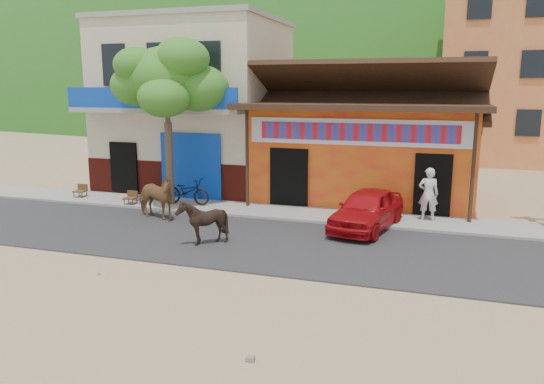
# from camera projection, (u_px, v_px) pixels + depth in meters

# --- Properties ---
(ground) EXTENTS (120.00, 120.00, 0.00)m
(ground) POSITION_uv_depth(u_px,v_px,m) (224.00, 271.00, 12.81)
(ground) COLOR #9E825B
(ground) RESTS_ON ground
(road) EXTENTS (60.00, 5.00, 0.04)m
(road) POSITION_uv_depth(u_px,v_px,m) (258.00, 242.00, 15.14)
(road) COLOR #28282B
(road) RESTS_ON ground
(sidewalk) EXTENTS (60.00, 2.00, 0.12)m
(sidewalk) POSITION_uv_depth(u_px,v_px,m) (292.00, 213.00, 18.39)
(sidewalk) COLOR gray
(sidewalk) RESTS_ON ground
(dance_club) EXTENTS (8.00, 6.00, 3.60)m
(dance_club) POSITION_uv_depth(u_px,v_px,m) (368.00, 152.00, 21.17)
(dance_club) COLOR orange
(dance_club) RESTS_ON ground
(cafe_building) EXTENTS (7.00, 6.00, 7.00)m
(cafe_building) POSITION_uv_depth(u_px,v_px,m) (197.00, 107.00, 23.12)
(cafe_building) COLOR beige
(cafe_building) RESTS_ON ground
(apartment_front) EXTENTS (9.00, 9.00, 12.00)m
(apartment_front) POSITION_uv_depth(u_px,v_px,m) (523.00, 58.00, 31.26)
(apartment_front) COLOR #CC723F
(apartment_front) RESTS_ON ground
(hillside) EXTENTS (100.00, 40.00, 24.00)m
(hillside) POSITION_uv_depth(u_px,v_px,m) (416.00, 32.00, 75.70)
(hillside) COLOR #194C14
(hillside) RESTS_ON ground
(tree) EXTENTS (3.00, 3.00, 6.00)m
(tree) POSITION_uv_depth(u_px,v_px,m) (168.00, 122.00, 19.00)
(tree) COLOR #2D721E
(tree) RESTS_ON sidewalk
(cow_tan) EXTENTS (1.88, 1.20, 1.47)m
(cow_tan) POSITION_uv_depth(u_px,v_px,m) (155.00, 197.00, 17.58)
(cow_tan) COLOR brown
(cow_tan) RESTS_ON road
(cow_dark) EXTENTS (1.20, 1.07, 1.29)m
(cow_dark) POSITION_uv_depth(u_px,v_px,m) (202.00, 222.00, 14.75)
(cow_dark) COLOR black
(cow_dark) RESTS_ON road
(red_car) EXTENTS (2.20, 3.91, 1.26)m
(red_car) POSITION_uv_depth(u_px,v_px,m) (367.00, 209.00, 16.32)
(red_car) COLOR #B30C12
(red_car) RESTS_ON road
(scooter) EXTENTS (1.86, 0.77, 0.96)m
(scooter) POSITION_uv_depth(u_px,v_px,m) (187.00, 191.00, 19.46)
(scooter) COLOR black
(scooter) RESTS_ON sidewalk
(pedestrian) EXTENTS (0.67, 0.48, 1.73)m
(pedestrian) POSITION_uv_depth(u_px,v_px,m) (428.00, 194.00, 17.05)
(pedestrian) COLOR silver
(pedestrian) RESTS_ON sidewalk
(cafe_chair_left) EXTENTS (0.44, 0.44, 0.89)m
(cafe_chair_left) POSITION_uv_depth(u_px,v_px,m) (130.00, 192.00, 19.46)
(cafe_chair_left) COLOR #4C3419
(cafe_chair_left) RESTS_ON sidewalk
(cafe_chair_right) EXTENTS (0.46, 0.46, 0.92)m
(cafe_chair_right) POSITION_uv_depth(u_px,v_px,m) (80.00, 185.00, 20.71)
(cafe_chair_right) COLOR #4E301A
(cafe_chair_right) RESTS_ON sidewalk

